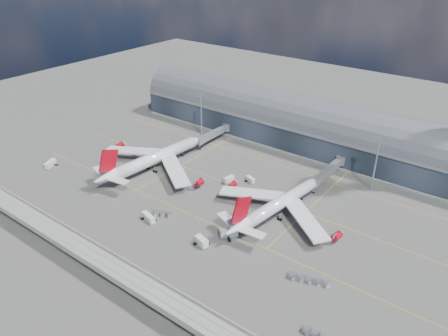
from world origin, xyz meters
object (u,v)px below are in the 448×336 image
Objects in this scene: floodlight_mast_right at (376,163)px; service_truck_4 at (229,180)px; floodlight_mast_left at (201,114)px; service_truck_2 at (149,218)px; cargo_train_0 at (162,214)px; airliner_right at (278,205)px; cargo_train_1 at (309,280)px; service_truck_3 at (229,233)px; service_truck_0 at (50,164)px; cargo_train_2 at (315,333)px; airliner_left at (153,159)px; service_truck_1 at (201,242)px; service_truck_5 at (250,180)px.

floodlight_mast_right is 4.57× the size of service_truck_4.
floodlight_mast_left is 87.80m from service_truck_2.
cargo_train_0 is at bearing -2.51° from service_truck_2.
floodlight_mast_left reaches higher than airliner_right.
floodlight_mast_right is 101.16m from service_truck_2.
service_truck_2 is 68.45m from cargo_train_1.
service_truck_3 reaches higher than service_truck_4.
cargo_train_2 is at bearing -30.05° from service_truck_0.
service_truck_2 is at bearing -128.58° from floodlight_mast_right.
airliner_right is at bearing -28.95° from cargo_train_0.
service_truck_3 is at bearing 101.31° from cargo_train_1.
floodlight_mast_right is (100.00, 0.00, 0.00)m from floodlight_mast_left.
cargo_train_0 is at bearing -35.05° from airliner_left.
service_truck_0 is 0.99× the size of cargo_train_2.
service_truck_4 is 0.65× the size of cargo_train_0.
floodlight_mast_right is 50.42m from airliner_right.
floodlight_mast_right is 65.96m from service_truck_4.
cargo_train_0 is at bearing -22.63° from service_truck_0.
floodlight_mast_left is at bearing 55.50° from service_truck_1.
service_truck_2 is at bearing -174.05° from cargo_train_0.
airliner_right is at bearing -2.27° from service_truck_4.
cargo_train_2 is at bearing -112.76° from service_truck_5.
service_truck_4 is 71.32m from cargo_train_1.
floodlight_mast_left is 97.74m from service_truck_3.
service_truck_0 is 1.22× the size of service_truck_1.
service_truck_3 is (69.60, -67.57, -11.98)m from floodlight_mast_left.
service_truck_2 is at bearing -64.54° from floodlight_mast_left.
service_truck_2 is 0.56× the size of cargo_train_1.
service_truck_4 reaches higher than service_truck_0.
airliner_left is 69.62m from airliner_right.
service_truck_1 reaches higher than cargo_train_0.
floodlight_mast_left is at bearing 40.56° from service_truck_2.
floodlight_mast_right is at bearing 46.54° from service_truck_4.
floodlight_mast_left is 2.96× the size of cargo_train_0.
floodlight_mast_left is 47.20m from airliner_left.
floodlight_mast_right is 3.29× the size of service_truck_2.
floodlight_mast_right is 3.40× the size of service_truck_0.
floodlight_mast_right is 2.96× the size of cargo_train_0.
airliner_right is 9.63× the size of service_truck_1.
cargo_train_1 is at bearing -65.35° from service_truck_1.
service_truck_3 is 30.86m from cargo_train_0.
floodlight_mast_right is 86.42m from service_truck_1.
airliner_right is 29.53m from service_truck_5.
cargo_train_1 is at bearing -36.33° from airliner_right.
airliner_right is 116.93m from service_truck_0.
airliner_right is (76.81, -43.91, -8.71)m from floodlight_mast_left.
cargo_train_0 is (-30.41, -5.21, -0.64)m from service_truck_3.
service_truck_3 is (-7.21, -23.66, -3.27)m from airliner_right.
service_truck_2 is at bearing -131.06° from airliner_right.
cargo_train_2 is (109.97, -44.47, -4.89)m from airliner_left.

